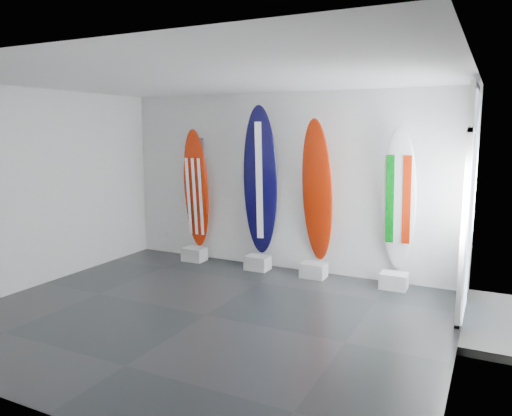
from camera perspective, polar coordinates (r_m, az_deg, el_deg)
The scene contains 16 objects.
floor at distance 6.50m, azimuth -5.85°, elevation -12.37°, with size 6.00×6.00×0.00m, color black.
ceiling at distance 6.09m, azimuth -6.32°, elevation 14.94°, with size 6.00×6.00×0.00m, color white.
wall_back at distance 8.32m, azimuth 3.22°, elevation 3.04°, with size 6.00×6.00×0.00m, color white.
wall_front at distance 4.26m, azimuth -24.46°, elevation -3.57°, with size 6.00×6.00×0.00m, color white.
wall_left at distance 8.12m, azimuth -24.24°, elevation 2.11°, with size 5.00×5.00×0.00m, color white.
wall_right at distance 5.18m, azimuth 23.18°, elevation -1.36°, with size 5.00×5.00×0.00m, color white.
display_block_usa at distance 9.06m, azimuth -7.23°, elevation -5.40°, with size 0.40×0.30×0.24m, color silver.
surfboard_usa at distance 8.92m, azimuth -7.02°, elevation 2.22°, with size 0.49×0.08×2.16m, color #9A1C05.
display_block_navy at distance 8.43m, azimuth 0.20°, elevation -6.43°, with size 0.40×0.30×0.24m, color silver.
surfboard_navy at distance 8.25m, azimuth 0.51°, elevation 3.09°, with size 0.58×0.08×2.56m, color black.
display_block_swiss at distance 8.04m, azimuth 6.76°, elevation -7.25°, with size 0.40×0.30×0.24m, color silver.
surfboard_swiss at distance 7.88m, azimuth 7.18°, elevation 1.92°, with size 0.53×0.08×2.34m, color #9A1C05.
display_block_italy at distance 7.73m, azimuth 15.84°, elevation -8.22°, with size 0.40×0.30×0.24m, color silver.
surfboard_italy at distance 7.56m, azimuth 16.38°, elevation 0.87°, with size 0.50×0.08×2.23m, color white.
wall_outlet at distance 9.70m, azimuth -10.31°, elevation -3.10°, with size 0.09×0.02×0.13m, color silver.
glass_door at distance 6.72m, azimuth 23.70°, elevation 0.21°, with size 0.12×1.16×2.85m, color white, non-canonical shape.
Camera 1 is at (3.26, -5.10, 2.37)m, focal length 34.15 mm.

